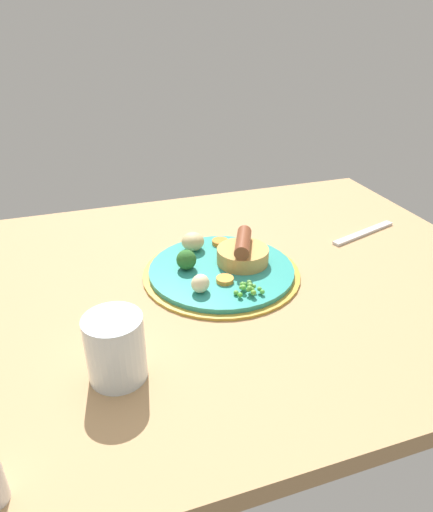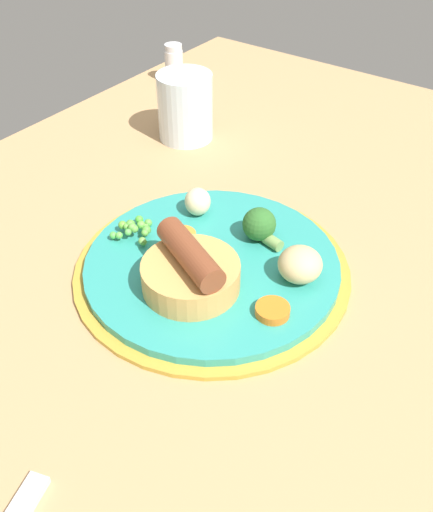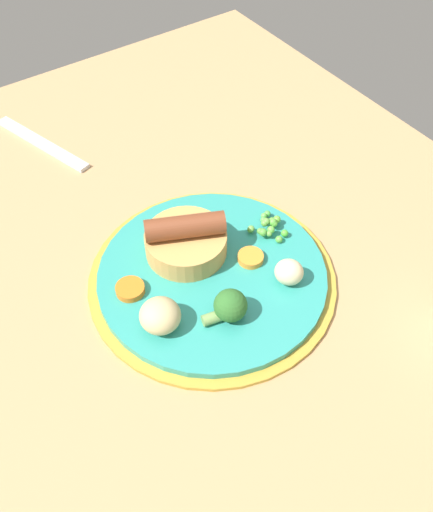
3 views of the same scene
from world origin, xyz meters
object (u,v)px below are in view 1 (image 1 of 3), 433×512
(broccoli_floret_near, at_px, (186,260))
(carrot_slice_0, at_px, (220,242))
(potato_chunk_1, at_px, (191,242))
(sausage_pudding, at_px, (243,253))
(carrot_slice_2, at_px, (225,280))
(pea_pile, at_px, (248,288))
(fork, at_px, (364,233))
(potato_chunk_0, at_px, (200,283))
(dinner_plate, at_px, (221,272))
(drinking_glass, at_px, (116,348))

(broccoli_floret_near, bearing_deg, carrot_slice_0, 141.14)
(potato_chunk_1, distance_m, carrot_slice_0, 0.06)
(sausage_pudding, distance_m, potato_chunk_1, 0.11)
(sausage_pudding, height_order, carrot_slice_2, sausage_pudding)
(pea_pile, xyz_separation_m, fork, (-0.33, -0.15, -0.02))
(potato_chunk_0, bearing_deg, carrot_slice_2, -161.94)
(potato_chunk_1, height_order, fork, potato_chunk_1)
(dinner_plate, relative_size, carrot_slice_0, 8.82)
(potato_chunk_1, xyz_separation_m, carrot_slice_0, (-0.06, -0.01, -0.01))
(sausage_pudding, xyz_separation_m, carrot_slice_2, (0.05, 0.05, -0.02))
(dinner_plate, bearing_deg, fork, -169.87)
(carrot_slice_0, bearing_deg, carrot_slice_2, 74.24)
(fork, height_order, drinking_glass, drinking_glass)
(pea_pile, bearing_deg, carrot_slice_0, -94.44)
(broccoli_floret_near, bearing_deg, dinner_plate, 84.78)
(carrot_slice_0, bearing_deg, sausage_pudding, 100.20)
(dinner_plate, xyz_separation_m, carrot_slice_0, (-0.03, -0.09, 0.01))
(broccoli_floret_near, bearing_deg, fork, 108.46)
(potato_chunk_1, bearing_deg, pea_pile, 105.00)
(pea_pile, distance_m, fork, 0.36)
(broccoli_floret_near, bearing_deg, carrot_slice_2, 49.45)
(potato_chunk_0, bearing_deg, potato_chunk_1, -99.91)
(dinner_plate, height_order, potato_chunk_1, potato_chunk_1)
(broccoli_floret_near, bearing_deg, pea_pile, 46.32)
(potato_chunk_1, relative_size, drinking_glass, 0.48)
(carrot_slice_2, height_order, fork, carrot_slice_2)
(potato_chunk_1, relative_size, carrot_slice_2, 1.46)
(pea_pile, height_order, fork, pea_pile)
(fork, bearing_deg, potato_chunk_0, -0.17)
(sausage_pudding, relative_size, potato_chunk_1, 2.16)
(fork, bearing_deg, carrot_slice_2, -0.29)
(sausage_pudding, distance_m, carrot_slice_2, 0.08)
(sausage_pudding, relative_size, drinking_glass, 1.03)
(pea_pile, xyz_separation_m, carrot_slice_2, (0.02, -0.04, -0.01))
(potato_chunk_0, relative_size, drinking_glass, 0.35)
(dinner_plate, xyz_separation_m, fork, (-0.34, -0.06, -0.00))
(potato_chunk_0, xyz_separation_m, carrot_slice_0, (-0.09, -0.15, -0.01))
(pea_pile, relative_size, carrot_slice_2, 1.63)
(sausage_pudding, distance_m, drinking_glass, 0.33)
(sausage_pudding, bearing_deg, potato_chunk_1, -110.62)
(sausage_pudding, distance_m, potato_chunk_0, 0.12)
(pea_pile, height_order, drinking_glass, drinking_glass)
(pea_pile, distance_m, broccoli_floret_near, 0.13)
(broccoli_floret_near, height_order, carrot_slice_0, broccoli_floret_near)
(dinner_plate, distance_m, potato_chunk_1, 0.09)
(broccoli_floret_near, xyz_separation_m, fork, (-0.40, -0.04, -0.03))
(pea_pile, height_order, potato_chunk_1, potato_chunk_1)
(broccoli_floret_near, relative_size, fork, 0.28)
(potato_chunk_1, bearing_deg, drinking_glass, 57.85)
(potato_chunk_0, height_order, potato_chunk_1, potato_chunk_1)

